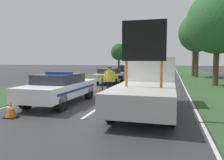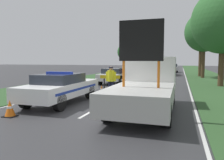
{
  "view_description": "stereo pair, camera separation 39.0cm",
  "coord_description": "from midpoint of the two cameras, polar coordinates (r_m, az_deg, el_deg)",
  "views": [
    {
      "loc": [
        2.95,
        -8.24,
        2.02
      ],
      "look_at": [
        0.27,
        1.58,
        1.1
      ],
      "focal_mm": 35.0,
      "sensor_mm": 36.0,
      "label": 1
    },
    {
      "loc": [
        3.33,
        -8.13,
        2.02
      ],
      "look_at": [
        0.27,
        1.58,
        1.1
      ],
      "focal_mm": 35.0,
      "sensor_mm": 36.0,
      "label": 2
    }
  ],
  "objects": [
    {
      "name": "grass_verge_right",
      "position": [
        28.44,
        23.98,
        0.66
      ],
      "size": [
        4.7,
        120.0,
        0.03
      ],
      "color": "#2D5128",
      "rests_on": "ground"
    },
    {
      "name": "grass_verge_left",
      "position": [
        29.82,
        -1.24,
        1.29
      ],
      "size": [
        4.7,
        120.0,
        0.03
      ],
      "color": "#2D5128",
      "rests_on": "ground"
    },
    {
      "name": "roadside_tree_mid_left",
      "position": [
        27.4,
        23.32,
        11.43
      ],
      "size": [
        4.29,
        4.29,
        7.49
      ],
      "color": "#4C3823",
      "rests_on": "ground"
    },
    {
      "name": "queued_car_wagon_maroon",
      "position": [
        31.09,
        14.98,
        2.73
      ],
      "size": [
        1.83,
        4.66,
        1.53
      ],
      "rotation": [
        0.0,
        0.0,
        3.14
      ],
      "color": "maroon",
      "rests_on": "ground"
    },
    {
      "name": "queued_car_sedan_silver",
      "position": [
        38.46,
        15.82,
        3.08
      ],
      "size": [
        1.73,
        4.23,
        1.45
      ],
      "rotation": [
        0.0,
        0.0,
        3.14
      ],
      "color": "#B2B2B7",
      "rests_on": "ground"
    },
    {
      "name": "lane_markings",
      "position": [
        29.07,
        11.21,
        1.07
      ],
      "size": [
        7.99,
        67.8,
        0.01
      ],
      "color": "silver",
      "rests_on": "ground"
    },
    {
      "name": "pedestrian_civilian",
      "position": [
        12.15,
        5.58,
        0.13
      ],
      "size": [
        0.59,
        0.37,
        1.64
      ],
      "rotation": [
        0.0,
        0.0,
        -0.09
      ],
      "color": "#191E38",
      "rests_on": "ground"
    },
    {
      "name": "ground_plane",
      "position": [
        9.0,
        -3.48,
        -7.82
      ],
      "size": [
        160.0,
        160.0,
        0.0
      ],
      "primitive_type": "plane",
      "color": "#333335"
    },
    {
      "name": "roadside_tree_near_left",
      "position": [
        44.58,
        3.77,
        7.3
      ],
      "size": [
        3.22,
        3.22,
        5.42
      ],
      "color": "#4C3823",
      "rests_on": "ground"
    },
    {
      "name": "roadside_tree_far_left",
      "position": [
        19.12,
        27.59,
        13.46
      ],
      "size": [
        4.7,
        4.7,
        7.46
      ],
      "color": "#4C3823",
      "rests_on": "ground"
    },
    {
      "name": "queued_car_sedan_black",
      "position": [
        24.57,
        5.64,
        2.24
      ],
      "size": [
        1.78,
        4.22,
        1.47
      ],
      "rotation": [
        0.0,
        0.0,
        3.14
      ],
      "color": "black",
      "rests_on": "ground"
    },
    {
      "name": "road_barrier",
      "position": [
        13.11,
        3.03,
        0.29
      ],
      "size": [
        2.56,
        0.08,
        1.11
      ],
      "rotation": [
        0.0,
        0.0,
        -0.13
      ],
      "color": "black",
      "rests_on": "ground"
    },
    {
      "name": "police_car",
      "position": [
        10.52,
        -12.09,
        -1.85
      ],
      "size": [
        1.85,
        4.96,
        1.5
      ],
      "rotation": [
        0.0,
        0.0,
        -0.09
      ],
      "color": "white",
      "rests_on": "ground"
    },
    {
      "name": "work_truck",
      "position": [
        9.16,
        10.35,
        -1.06
      ],
      "size": [
        2.16,
        5.78,
        3.38
      ],
      "rotation": [
        0.0,
        0.0,
        3.1
      ],
      "color": "white",
      "rests_on": "ground"
    },
    {
      "name": "traffic_cone_near_police",
      "position": [
        8.63,
        -23.95,
        -6.81
      ],
      "size": [
        0.43,
        0.43,
        0.59
      ],
      "color": "black",
      "rests_on": "ground"
    },
    {
      "name": "queued_car_van_white",
      "position": [
        19.13,
        1.05,
        1.22
      ],
      "size": [
        1.82,
        4.28,
        1.32
      ],
      "rotation": [
        0.0,
        0.0,
        3.14
      ],
      "color": "silver",
      "rests_on": "ground"
    },
    {
      "name": "police_officer",
      "position": [
        12.33,
        0.64,
        0.39
      ],
      "size": [
        0.6,
        0.38,
        1.67
      ],
      "rotation": [
        0.0,
        0.0,
        2.99
      ],
      "color": "#191E38",
      "rests_on": "ground"
    },
    {
      "name": "traffic_cone_centre_front",
      "position": [
        13.09,
        -1.88,
        -2.55
      ],
      "size": [
        0.39,
        0.39,
        0.54
      ],
      "color": "black",
      "rests_on": "ground"
    },
    {
      "name": "roadside_tree_mid_right",
      "position": [
        29.83,
        22.64,
        11.87
      ],
      "size": [
        3.43,
        3.43,
        7.56
      ],
      "color": "#4C3823",
      "rests_on": "ground"
    }
  ]
}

